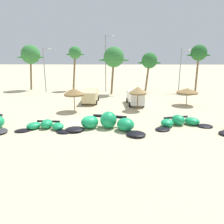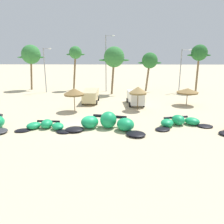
% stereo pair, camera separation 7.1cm
% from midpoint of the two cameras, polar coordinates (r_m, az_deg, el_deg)
% --- Properties ---
extents(ground_plane, '(260.00, 260.00, 0.00)m').
position_cam_midpoint_polar(ground_plane, '(22.99, -7.14, -3.65)').
color(ground_plane, beige).
extents(kite_left, '(5.74, 2.81, 0.87)m').
position_cam_midpoint_polar(kite_left, '(22.87, -16.54, -3.39)').
color(kite_left, black).
rests_on(kite_left, ground).
extents(kite_left_of_center, '(8.01, 4.51, 1.66)m').
position_cam_midpoint_polar(kite_left_of_center, '(21.80, -1.12, -2.81)').
color(kite_left_of_center, black).
rests_on(kite_left_of_center, ground).
extents(kite_center, '(6.34, 3.71, 1.02)m').
position_cam_midpoint_polar(kite_center, '(23.99, 17.04, -2.42)').
color(kite_center, black).
rests_on(kite_center, ground).
extents(beach_umbrella_near_van, '(2.62, 2.62, 2.98)m').
position_cam_midpoint_polar(beach_umbrella_near_van, '(28.63, -9.64, 5.13)').
color(beach_umbrella_near_van, brown).
rests_on(beach_umbrella_near_van, ground).
extents(beach_umbrella_middle, '(2.32, 2.32, 3.10)m').
position_cam_midpoint_polar(beach_umbrella_middle, '(28.96, 6.76, 5.54)').
color(beach_umbrella_middle, brown).
rests_on(beach_umbrella_middle, ground).
extents(beach_umbrella_near_palms, '(3.05, 3.05, 2.46)m').
position_cam_midpoint_polar(beach_umbrella_near_palms, '(33.44, 18.87, 5.17)').
color(beach_umbrella_near_palms, brown).
rests_on(beach_umbrella_near_palms, ground).
extents(parked_van, '(2.41, 5.09, 1.84)m').
position_cam_midpoint_polar(parked_van, '(32.54, 6.01, 3.84)').
color(parked_van, white).
rests_on(parked_van, ground).
extents(parked_car_second, '(2.29, 4.91, 1.84)m').
position_cam_midpoint_polar(parked_car_second, '(33.87, -5.38, 4.30)').
color(parked_car_second, beige).
rests_on(parked_car_second, ground).
extents(palm_leftmost, '(5.58, 3.72, 8.90)m').
position_cam_midpoint_polar(palm_leftmost, '(48.29, -20.02, 13.63)').
color(palm_leftmost, brown).
rests_on(palm_leftmost, ground).
extents(palm_left, '(3.69, 2.46, 8.62)m').
position_cam_midpoint_polar(palm_left, '(45.70, -9.33, 14.53)').
color(palm_left, brown).
rests_on(palm_left, ground).
extents(palm_left_of_gap, '(5.42, 3.62, 8.43)m').
position_cam_midpoint_polar(palm_left_of_gap, '(40.36, 0.59, 13.83)').
color(palm_left_of_gap, brown).
rests_on(palm_left_of_gap, ground).
extents(palm_center_left, '(4.55, 3.03, 7.42)m').
position_cam_midpoint_polar(palm_center_left, '(44.46, 9.70, 12.78)').
color(palm_center_left, brown).
rests_on(palm_center_left, ground).
extents(palm_center_right, '(4.44, 2.96, 8.83)m').
position_cam_midpoint_polar(palm_center_right, '(45.73, 21.51, 13.79)').
color(palm_center_right, brown).
rests_on(palm_center_right, ground).
extents(lamppost_west, '(1.62, 0.24, 8.22)m').
position_cam_midpoint_polar(lamppost_west, '(44.19, -16.67, 10.81)').
color(lamppost_west, gray).
rests_on(lamppost_west, ground).
extents(lamppost_west_center, '(1.78, 0.24, 10.55)m').
position_cam_midpoint_polar(lamppost_west_center, '(43.45, -1.36, 12.95)').
color(lamppost_west_center, gray).
rests_on(lamppost_west_center, ground).
extents(lamppost_east_center, '(1.87, 0.24, 8.02)m').
position_cam_midpoint_polar(lamppost_east_center, '(44.39, 17.42, 10.67)').
color(lamppost_east_center, gray).
rests_on(lamppost_east_center, ground).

